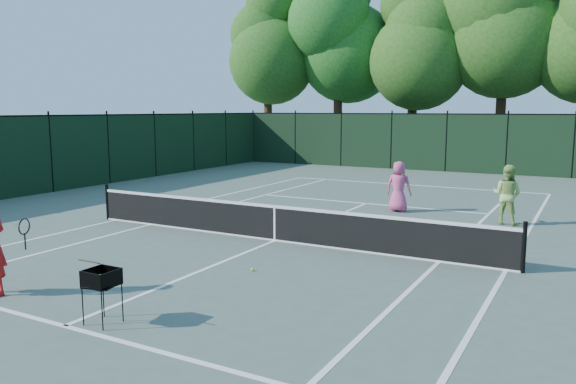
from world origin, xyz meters
The scene contains 19 objects.
ground centered at (0.00, 0.00, 0.00)m, with size 90.00×90.00×0.00m, color #495950.
sideline_doubles_left centered at (-5.49, 0.00, 0.00)m, with size 0.10×23.77×0.01m, color white.
sideline_doubles_right centered at (5.49, 0.00, 0.00)m, with size 0.10×23.77×0.01m, color white.
sideline_singles_left centered at (-4.12, 0.00, 0.00)m, with size 0.10×23.77×0.01m, color white.
sideline_singles_right centered at (4.12, 0.00, 0.00)m, with size 0.10×23.77×0.01m, color white.
baseline_far centered at (0.00, 11.88, 0.00)m, with size 10.97×0.10×0.01m, color white.
service_line_near centered at (0.00, -6.40, 0.00)m, with size 8.23×0.10×0.01m, color white.
service_line_far centered at (0.00, 6.40, 0.00)m, with size 8.23×0.10×0.01m, color white.
center_service_line centered at (0.00, 0.00, 0.00)m, with size 0.10×12.80×0.01m, color white.
tennis_net centered at (0.00, 0.00, 0.48)m, with size 11.69×0.09×1.06m.
fence_far centered at (0.00, 18.00, 1.50)m, with size 24.00×0.05×3.00m, color black.
tree_0 centered at (-13.00, 21.50, 8.16)m, with size 6.40×6.40×13.14m.
tree_1 centered at (-8.00, 22.00, 8.69)m, with size 6.80×6.80×13.98m.
tree_2 centered at (-3.00, 21.80, 7.73)m, with size 6.00×6.00×12.40m.
tree_3 centered at (2.00, 22.30, 9.01)m, with size 7.00×7.00×14.45m.
player_pink centered at (1.45, 5.45, 0.82)m, with size 0.82×0.55×1.64m.
player_green centered at (4.79, 5.01, 0.86)m, with size 0.96×0.83×1.72m.
ball_hopper centered at (0.43, -6.03, 0.72)m, with size 0.55×0.55×0.86m.
loose_ball_midcourt centered at (0.94, -2.53, 0.03)m, with size 0.07×0.07×0.07m, color #D3E82F.
Camera 1 is at (6.93, -11.92, 3.29)m, focal length 35.00 mm.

